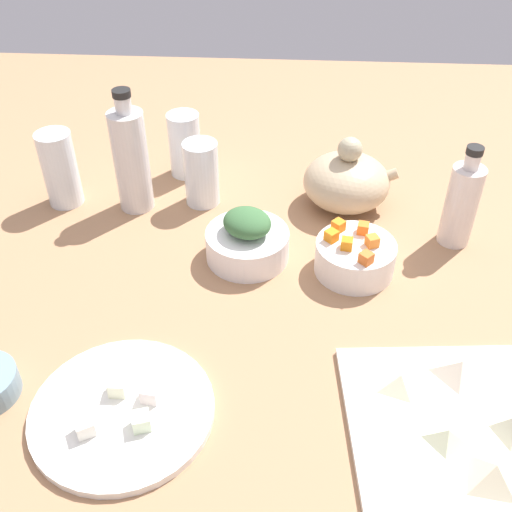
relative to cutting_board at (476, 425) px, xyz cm
name	(u,v)px	position (x,y,z in cm)	size (l,w,h in cm)	color
tabletop	(256,287)	(-29.39, 26.45, -2.00)	(190.00, 190.00, 3.00)	#A17551
cutting_board	(476,425)	(0.00, 0.00, 0.00)	(32.07, 25.70, 1.00)	silver
plate_tofu	(123,411)	(-44.86, -0.73, 0.10)	(23.67, 23.67, 1.20)	white
bowl_greens	(247,245)	(-31.20, 32.26, 2.08)	(13.93, 13.93, 5.16)	white
bowl_carrots	(355,257)	(-13.47, 29.89, 2.24)	(13.01, 13.01, 5.49)	white
teapot	(347,181)	(-13.99, 49.21, 4.75)	(17.47, 15.76, 14.04)	tan
bottle_0	(461,203)	(4.43, 39.21, 7.29)	(5.51, 5.51, 18.46)	silver
bottle_1	(131,159)	(-53.15, 46.40, 9.53)	(6.36, 6.36, 23.19)	silver
drinking_glass_0	(185,145)	(-45.62, 58.77, 5.96)	(6.35, 6.35, 12.91)	white
drinking_glass_1	(60,169)	(-66.93, 46.90, 6.70)	(6.46, 6.46, 14.40)	white
drinking_glass_2	(201,173)	(-40.94, 48.63, 5.69)	(6.44, 6.44, 12.39)	white
carrot_cube_0	(363,228)	(-12.30, 33.02, 5.89)	(1.80, 1.80, 1.80)	orange
carrot_cube_1	(331,236)	(-17.52, 30.69, 5.89)	(1.80, 1.80, 1.80)	orange
carrot_cube_2	(347,244)	(-15.17, 28.71, 5.89)	(1.80, 1.80, 1.80)	orange
carrot_cube_3	(366,258)	(-12.40, 25.34, 5.89)	(1.80, 1.80, 1.80)	orange
carrot_cube_4	(372,241)	(-11.10, 29.67, 5.89)	(1.80, 1.80, 1.80)	orange
carrot_cube_5	(338,226)	(-16.29, 33.50, 5.89)	(1.80, 1.80, 1.80)	orange
chopped_greens_mound	(247,223)	(-31.20, 32.26, 6.70)	(8.22, 7.38, 4.08)	#396438
tofu_cube_0	(85,427)	(-48.37, -4.59, 1.80)	(2.20, 2.20, 2.20)	white
tofu_cube_1	(118,387)	(-45.83, 1.72, 1.80)	(2.20, 2.20, 2.20)	#EFEFCB
tofu_cube_2	(150,393)	(-41.41, 0.97, 1.80)	(2.20, 2.20, 2.20)	white
tofu_cube_3	(141,421)	(-41.68, -3.33, 1.80)	(2.20, 2.20, 2.20)	#E3F6CB
dumpling_0	(400,381)	(-9.00, 5.24, 1.59)	(4.85, 4.30, 2.17)	beige
dumpling_1	(494,472)	(0.04, -7.68, 1.90)	(5.71, 5.15, 2.80)	beige
dumpling_3	(461,369)	(-0.75, 7.61, 1.85)	(5.80, 4.95, 2.70)	beige
dumpling_5	(447,436)	(-4.35, -2.97, 1.65)	(4.27, 3.63, 2.30)	beige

